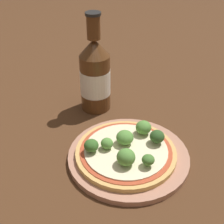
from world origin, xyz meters
The scene contains 11 objects.
ground_plane centered at (0.00, 0.00, 0.00)m, with size 3.00×3.00×0.00m, color #4C2D19.
plate centered at (-0.02, 0.00, 0.01)m, with size 0.24×0.24×0.01m.
pizza centered at (-0.02, 0.00, 0.02)m, with size 0.20×0.20×0.01m.
broccoli_floret_0 centered at (-0.06, 0.01, 0.04)m, with size 0.02×0.02×0.02m.
broccoli_floret_1 centered at (-0.04, -0.04, 0.04)m, with size 0.03×0.03×0.03m.
broccoli_floret_2 centered at (0.04, 0.00, 0.04)m, with size 0.03×0.03×0.03m.
broccoli_floret_3 centered at (0.03, 0.04, 0.04)m, with size 0.03×0.03×0.03m.
broccoli_floret_4 centered at (-0.09, 0.02, 0.04)m, with size 0.03×0.03×0.03m.
broccoli_floret_5 centered at (-0.02, 0.02, 0.04)m, with size 0.03×0.03×0.03m.
broccoli_floret_6 centered at (0.00, -0.06, 0.04)m, with size 0.02×0.02×0.02m.
beer_bottle centered at (-0.03, 0.20, 0.09)m, with size 0.07×0.07×0.24m.
Camera 1 is at (-0.19, -0.43, 0.43)m, focal length 50.00 mm.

